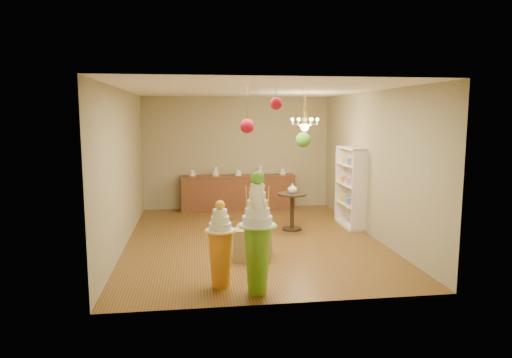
{
  "coord_description": "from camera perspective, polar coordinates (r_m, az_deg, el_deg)",
  "views": [
    {
      "loc": [
        -1.16,
        -8.98,
        2.51
      ],
      "look_at": [
        0.07,
        0.0,
        1.24
      ],
      "focal_mm": 32.0,
      "sensor_mm": 36.0,
      "label": 1
    }
  ],
  "objects": [
    {
      "name": "round_table",
      "position": [
        10.05,
        4.54,
        -3.41
      ],
      "size": [
        0.79,
        0.79,
        0.82
      ],
      "rotation": [
        0.0,
        0.0,
        0.28
      ],
      "color": "black",
      "rests_on": "floor"
    },
    {
      "name": "sideboard",
      "position": [
        12.18,
        -2.25,
        -1.62
      ],
      "size": [
        3.04,
        0.54,
        1.16
      ],
      "color": "brown",
      "rests_on": "floor"
    },
    {
      "name": "wall_back",
      "position": [
        12.33,
        -2.4,
        3.28
      ],
      "size": [
        5.0,
        0.04,
        3.0
      ],
      "primitive_type": "cube",
      "color": "#948D65",
      "rests_on": "ground"
    },
    {
      "name": "burlap_riser",
      "position": [
        8.09,
        -0.32,
        -8.01
      ],
      "size": [
        0.75,
        0.75,
        0.56
      ],
      "primitive_type": "cube",
      "rotation": [
        0.0,
        0.0,
        -0.25
      ],
      "color": "#948051",
      "rests_on": "floor"
    },
    {
      "name": "ceiling",
      "position": [
        9.07,
        -0.48,
        11.08
      ],
      "size": [
        6.5,
        6.5,
        0.0
      ],
      "primitive_type": "plane",
      "rotation": [
        3.14,
        0.0,
        0.0
      ],
      "color": "white",
      "rests_on": "ground"
    },
    {
      "name": "chandelier",
      "position": [
        10.1,
        6.12,
        6.76
      ],
      "size": [
        0.74,
        0.74,
        0.85
      ],
      "rotation": [
        0.0,
        0.0,
        -0.21
      ],
      "color": "#DEC04E",
      "rests_on": "ceiling"
    },
    {
      "name": "floor",
      "position": [
        9.4,
        -0.46,
        -7.51
      ],
      "size": [
        6.5,
        6.5,
        0.0
      ],
      "primitive_type": "plane",
      "color": "brown",
      "rests_on": "ground"
    },
    {
      "name": "wall_right",
      "position": [
        9.75,
        14.27,
        1.79
      ],
      "size": [
        0.04,
        6.5,
        3.0
      ],
      "primitive_type": "cube",
      "color": "#948D65",
      "rests_on": "ground"
    },
    {
      "name": "pom_red_right",
      "position": [
        6.62,
        2.53,
        9.4
      ],
      "size": [
        0.18,
        0.18,
        0.41
      ],
      "color": "#453F31",
      "rests_on": "ceiling"
    },
    {
      "name": "wall_front",
      "position": [
        5.93,
        3.55,
        -1.85
      ],
      "size": [
        5.0,
        0.04,
        3.0
      ],
      "primitive_type": "cube",
      "color": "#948D65",
      "rests_on": "ground"
    },
    {
      "name": "pom_green_mid",
      "position": [
        7.94,
        5.92,
        4.91
      ],
      "size": [
        0.26,
        0.26,
        1.04
      ],
      "color": "#453F31",
      "rests_on": "ceiling"
    },
    {
      "name": "shelving_unit",
      "position": [
        10.51,
        11.71,
        -0.98
      ],
      "size": [
        0.33,
        1.2,
        1.8
      ],
      "color": "silver",
      "rests_on": "floor"
    },
    {
      "name": "pom_red_left",
      "position": [
        6.79,
        -1.09,
        6.63
      ],
      "size": [
        0.21,
        0.21,
        0.76
      ],
      "color": "#453F31",
      "rests_on": "ceiling"
    },
    {
      "name": "pedestal_green",
      "position": [
        6.44,
        0.17,
        -8.09
      ],
      "size": [
        0.55,
        0.55,
        1.75
      ],
      "rotation": [
        0.0,
        0.0,
        0.08
      ],
      "color": "#73B828",
      "rests_on": "floor"
    },
    {
      "name": "vase",
      "position": [
        9.98,
        4.56,
        -1.18
      ],
      "size": [
        0.22,
        0.22,
        0.21
      ],
      "primitive_type": "imported",
      "rotation": [
        0.0,
        0.0,
        0.11
      ],
      "color": "silver",
      "rests_on": "round_table"
    },
    {
      "name": "pedestal_orange",
      "position": [
        6.77,
        -4.46,
        -8.98
      ],
      "size": [
        0.53,
        0.53,
        1.29
      ],
      "rotation": [
        0.0,
        0.0,
        -0.26
      ],
      "color": "orange",
      "rests_on": "floor"
    },
    {
      "name": "wall_left",
      "position": [
        9.14,
        -16.22,
        1.32
      ],
      "size": [
        0.04,
        6.5,
        3.0
      ],
      "primitive_type": "cube",
      "color": "#948D65",
      "rests_on": "ground"
    }
  ]
}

